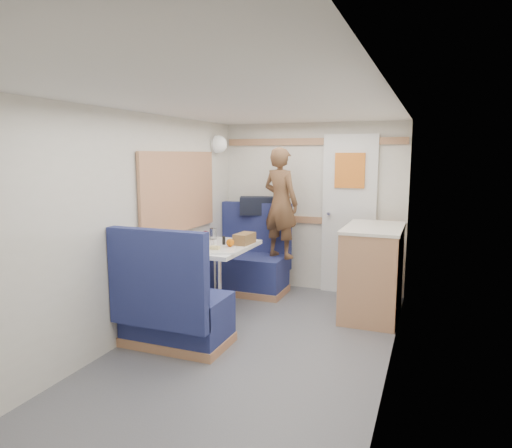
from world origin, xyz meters
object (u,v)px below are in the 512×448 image
at_px(bench_far, 250,267).
at_px(bench_near, 173,313).
at_px(salt_grinder, 215,244).
at_px(cheese_block, 215,248).
at_px(bread_loaf, 244,239).
at_px(wine_glass, 206,235).
at_px(beer_glass, 241,241).
at_px(galley_counter, 372,271).
at_px(tumbler_mid, 213,234).
at_px(tray, 222,250).
at_px(tumbler_left, 180,245).
at_px(dinette_table, 218,260).
at_px(pepper_grinder, 224,240).
at_px(person, 281,203).
at_px(dome_light, 219,144).
at_px(duffel_bag, 259,206).
at_px(orange_fruit, 230,243).

distance_m(bench_far, bench_near, 1.73).
xyz_separation_m(bench_near, salt_grinder, (0.04, 0.72, 0.46)).
xyz_separation_m(cheese_block, bread_loaf, (0.12, 0.43, 0.02)).
height_order(bench_far, wine_glass, bench_far).
bearing_deg(beer_glass, cheese_block, -111.38).
relative_size(bench_far, beer_glass, 10.85).
height_order(galley_counter, tumbler_mid, galley_counter).
relative_size(tray, tumbler_left, 2.70).
bearing_deg(bench_near, dinette_table, 90.00).
bearing_deg(pepper_grinder, salt_grinder, -88.54).
bearing_deg(tumbler_left, salt_grinder, 41.56).
bearing_deg(person, salt_grinder, 92.60).
distance_m(bench_near, dome_light, 2.28).
xyz_separation_m(person, pepper_grinder, (-0.34, -0.80, -0.32)).
bearing_deg(galley_counter, wine_glass, -155.97).
bearing_deg(duffel_bag, galley_counter, -40.80).
bearing_deg(tumbler_mid, cheese_block, -61.58).
bearing_deg(tumbler_left, dome_light, 98.20).
bearing_deg(bread_loaf, beer_glass, -85.95).
distance_m(bench_near, cheese_block, 0.77).
xyz_separation_m(duffel_bag, pepper_grinder, (0.02, -1.05, -0.25)).
xyz_separation_m(wine_glass, salt_grinder, (0.11, -0.01, -0.08)).
bearing_deg(bread_loaf, dinette_table, -139.97).
height_order(galley_counter, person, person).
xyz_separation_m(dome_light, bread_loaf, (0.61, -0.67, -0.98)).
bearing_deg(wine_glass, pepper_grinder, 63.51).
relative_size(person, tray, 3.92).
distance_m(tray, orange_fruit, 0.16).
distance_m(bench_near, tumbler_left, 0.72).
height_order(beer_glass, pepper_grinder, beer_glass).
xyz_separation_m(tumbler_mid, pepper_grinder, (0.24, -0.23, -0.02)).
bearing_deg(duffel_bag, beer_glass, -97.93).
relative_size(tray, pepper_grinder, 3.72).
relative_size(duffel_bag, cheese_block, 5.02).
distance_m(wine_glass, beer_glass, 0.37).
relative_size(dome_light, bread_loaf, 0.76).
bearing_deg(dome_light, tumbler_mid, -70.91).
bearing_deg(bench_far, beer_glass, -73.91).
height_order(person, orange_fruit, person).
xyz_separation_m(dinette_table, cheese_block, (0.10, -0.25, 0.19)).
bearing_deg(pepper_grinder, duffel_bag, 91.17).
xyz_separation_m(pepper_grinder, bread_loaf, (0.18, 0.11, 0.01)).
distance_m(bench_near, tray, 0.78).
xyz_separation_m(dome_light, tumbler_mid, (0.19, -0.55, -0.97)).
relative_size(orange_fruit, tumbler_mid, 0.65).
bearing_deg(tray, dinette_table, 125.26).
xyz_separation_m(dinette_table, pepper_grinder, (0.04, 0.07, 0.20)).
height_order(cheese_block, bread_loaf, bread_loaf).
xyz_separation_m(wine_glass, tumbler_left, (-0.15, -0.24, -0.06)).
distance_m(bench_far, salt_grinder, 1.11).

